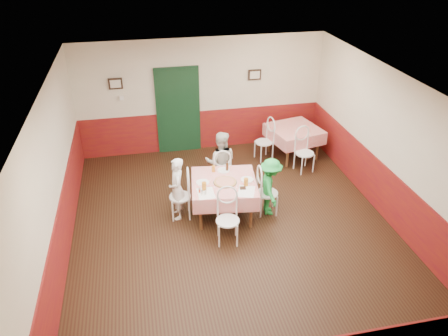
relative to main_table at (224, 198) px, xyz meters
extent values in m
plane|color=black|center=(0.08, -0.48, -0.38)|extent=(7.00, 7.00, 0.00)
plane|color=white|center=(0.08, -0.48, 2.42)|extent=(7.00, 7.00, 0.00)
cube|color=beige|center=(0.08, 3.02, 1.02)|extent=(6.00, 0.10, 2.80)
cube|color=beige|center=(0.08, -3.98, 1.02)|extent=(6.00, 0.10, 2.80)
cube|color=beige|center=(-2.92, -0.48, 1.02)|extent=(0.10, 7.00, 2.80)
cube|color=beige|center=(3.08, -0.48, 1.02)|extent=(0.10, 7.00, 2.80)
cube|color=maroon|center=(0.08, 3.01, 0.12)|extent=(6.00, 0.03, 1.00)
cube|color=maroon|center=(-2.91, -0.48, 0.12)|extent=(0.03, 7.00, 1.00)
cube|color=maroon|center=(3.06, -0.48, 0.12)|extent=(0.03, 7.00, 1.00)
cube|color=black|center=(-0.52, 2.97, 0.68)|extent=(0.96, 0.06, 2.10)
cube|color=black|center=(-1.92, 2.97, 1.48)|extent=(0.32, 0.03, 0.26)
cube|color=black|center=(1.38, 2.97, 1.48)|extent=(0.32, 0.03, 0.26)
cube|color=white|center=(-1.82, 2.97, 1.12)|extent=(0.10, 0.03, 0.10)
cube|color=red|center=(0.00, 0.00, 0.00)|extent=(1.37, 1.37, 0.77)
cube|color=red|center=(2.17, 2.09, 0.00)|extent=(1.34, 1.34, 0.77)
cylinder|color=#B74723|center=(0.01, -0.05, 0.40)|extent=(0.47, 0.47, 0.03)
cylinder|color=white|center=(-0.41, 0.03, 0.39)|extent=(0.28, 0.28, 0.01)
cylinder|color=white|center=(0.44, -0.04, 0.39)|extent=(0.28, 0.28, 0.01)
cylinder|color=white|center=(0.07, 0.41, 0.39)|extent=(0.28, 0.28, 0.01)
cylinder|color=#BF7219|center=(-0.42, -0.22, 0.46)|extent=(0.09, 0.09, 0.15)
cylinder|color=#BF7219|center=(0.37, -0.24, 0.46)|extent=(0.09, 0.09, 0.15)
cylinder|color=#BF7219|center=(-0.13, 0.41, 0.45)|extent=(0.08, 0.08, 0.13)
cylinder|color=#381C0A|center=(0.14, 0.39, 0.49)|extent=(0.06, 0.06, 0.20)
cylinder|color=silver|center=(-0.48, -0.39, 0.43)|extent=(0.04, 0.04, 0.09)
cylinder|color=silver|center=(-0.42, -0.38, 0.43)|extent=(0.04, 0.04, 0.09)
cylinder|color=#B23319|center=(-0.52, -0.30, 0.43)|extent=(0.04, 0.04, 0.09)
cube|color=white|center=(-0.41, -0.35, 0.39)|extent=(0.30, 0.40, 0.00)
cube|color=white|center=(0.33, -0.44, 0.39)|extent=(0.42, 0.48, 0.00)
cube|color=black|center=(0.29, -0.33, 0.40)|extent=(0.12, 0.10, 0.02)
imported|color=gray|center=(-0.89, 0.12, 0.26)|extent=(0.31, 0.46, 1.27)
imported|color=gray|center=(0.12, 0.89, 0.31)|extent=(0.78, 0.67, 1.37)
imported|color=gray|center=(0.89, -0.12, 0.22)|extent=(0.52, 0.81, 1.19)
camera|label=1|loc=(-1.45, -6.98, 4.68)|focal=35.00mm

